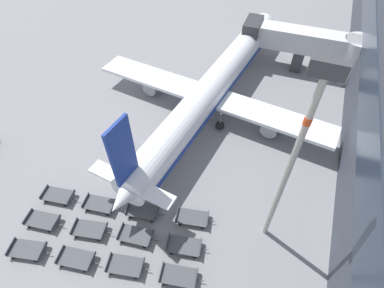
% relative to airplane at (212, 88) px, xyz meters
% --- Properties ---
extents(ground_plane, '(500.00, 500.00, 0.00)m').
position_rel_airplane_xyz_m(ground_plane, '(-12.79, 2.52, -3.35)').
color(ground_plane, gray).
extents(jet_bridge, '(19.25, 5.31, 6.68)m').
position_rel_airplane_xyz_m(jet_bridge, '(11.62, 14.37, 0.68)').
color(jet_bridge, silver).
rests_on(jet_bridge, ground_plane).
extents(airplane, '(33.11, 42.57, 11.98)m').
position_rel_airplane_xyz_m(airplane, '(0.00, 0.00, 0.00)').
color(airplane, silver).
rests_on(airplane, ground_plane).
extents(baggage_dolly_row_near_col_a, '(4.00, 2.46, 0.92)m').
position_rel_airplane_xyz_m(baggage_dolly_row_near_col_a, '(-9.01, -25.85, -2.86)').
color(baggage_dolly_row_near_col_a, '#424449').
rests_on(baggage_dolly_row_near_col_a, ground_plane).
extents(baggage_dolly_row_near_col_b, '(3.99, 2.27, 0.92)m').
position_rel_airplane_xyz_m(baggage_dolly_row_near_col_b, '(-4.30, -24.85, -2.86)').
color(baggage_dolly_row_near_col_b, '#424449').
rests_on(baggage_dolly_row_near_col_b, ground_plane).
extents(baggage_dolly_row_near_col_c, '(4.00, 2.40, 0.92)m').
position_rel_airplane_xyz_m(baggage_dolly_row_near_col_c, '(0.17, -23.74, -2.86)').
color(baggage_dolly_row_near_col_c, '#424449').
rests_on(baggage_dolly_row_near_col_c, ground_plane).
extents(baggage_dolly_row_near_col_d, '(4.00, 2.33, 0.92)m').
position_rel_airplane_xyz_m(baggage_dolly_row_near_col_d, '(4.95, -22.79, -2.86)').
color(baggage_dolly_row_near_col_d, '#424449').
rests_on(baggage_dolly_row_near_col_d, ground_plane).
extents(baggage_dolly_row_mid_a_col_a, '(3.99, 2.23, 0.92)m').
position_rel_airplane_xyz_m(baggage_dolly_row_mid_a_col_a, '(-9.74, -22.93, -2.86)').
color(baggage_dolly_row_mid_a_col_a, '#424449').
rests_on(baggage_dolly_row_mid_a_col_a, ground_plane).
extents(baggage_dolly_row_mid_a_col_b, '(4.00, 2.40, 0.92)m').
position_rel_airplane_xyz_m(baggage_dolly_row_mid_a_col_b, '(-4.83, -22.00, -2.86)').
color(baggage_dolly_row_mid_a_col_b, '#424449').
rests_on(baggage_dolly_row_mid_a_col_b, ground_plane).
extents(baggage_dolly_row_mid_a_col_c, '(3.99, 2.18, 0.92)m').
position_rel_airplane_xyz_m(baggage_dolly_row_mid_a_col_c, '(-0.37, -20.88, -2.86)').
color(baggage_dolly_row_mid_a_col_c, '#424449').
rests_on(baggage_dolly_row_mid_a_col_c, ground_plane).
extents(baggage_dolly_row_mid_a_col_d, '(4.00, 2.37, 0.92)m').
position_rel_airplane_xyz_m(baggage_dolly_row_mid_a_col_d, '(4.34, -20.11, -2.86)').
color(baggage_dolly_row_mid_a_col_d, '#424449').
rests_on(baggage_dolly_row_mid_a_col_d, ground_plane).
extents(baggage_dolly_row_mid_b_col_a, '(3.99, 2.26, 0.92)m').
position_rel_airplane_xyz_m(baggage_dolly_row_mid_b_col_a, '(-10.20, -20.00, -2.86)').
color(baggage_dolly_row_mid_b_col_a, '#424449').
rests_on(baggage_dolly_row_mid_b_col_a, ground_plane).
extents(baggage_dolly_row_mid_b_col_b, '(3.99, 2.22, 0.92)m').
position_rel_airplane_xyz_m(baggage_dolly_row_mid_b_col_b, '(-5.50, -19.25, -2.86)').
color(baggage_dolly_row_mid_b_col_b, '#424449').
rests_on(baggage_dolly_row_mid_b_col_b, ground_plane).
extents(baggage_dolly_row_mid_b_col_c, '(3.99, 2.28, 0.92)m').
position_rel_airplane_xyz_m(baggage_dolly_row_mid_b_col_c, '(-0.98, -18.28, -2.86)').
color(baggage_dolly_row_mid_b_col_c, '#424449').
rests_on(baggage_dolly_row_mid_b_col_c, ground_plane).
extents(baggage_dolly_row_mid_b_col_d, '(4.00, 2.36, 0.92)m').
position_rel_airplane_xyz_m(baggage_dolly_row_mid_b_col_d, '(3.98, -17.11, -2.86)').
color(baggage_dolly_row_mid_b_col_d, '#424449').
rests_on(baggage_dolly_row_mid_b_col_d, ground_plane).
extents(apron_light_mast, '(2.00, 0.70, 19.17)m').
position_rel_airplane_xyz_m(apron_light_mast, '(11.03, -15.57, 8.46)').
color(apron_light_mast, '#ADA89E').
rests_on(apron_light_mast, ground_plane).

